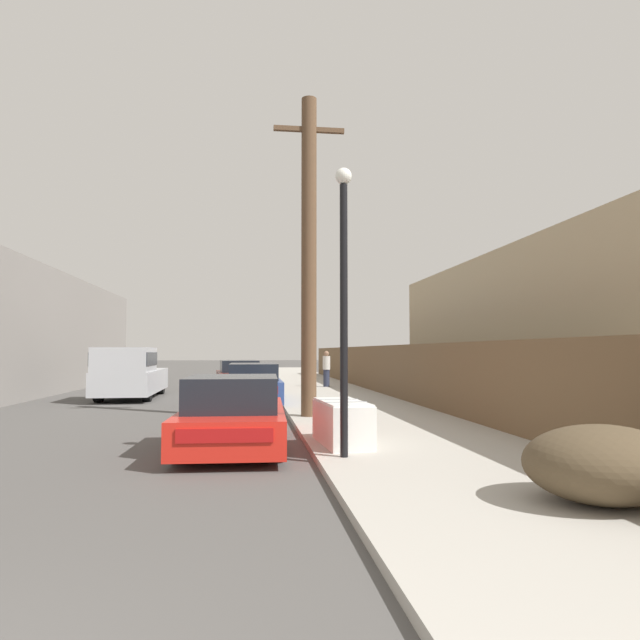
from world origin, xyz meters
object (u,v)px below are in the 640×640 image
object	(u,v)px
street_lamp	(344,286)
pedestrian	(326,368)
discarded_fridge	(342,423)
parked_sports_car_red	(234,415)
car_parked_far	(239,376)
utility_pole	(309,252)
pickup_truck	(130,373)
brush_pile	(603,464)
car_parked_mid	(253,385)

from	to	relation	value
street_lamp	pedestrian	distance (m)	17.32
discarded_fridge	street_lamp	size ratio (longest dim) A/B	0.41
street_lamp	pedestrian	bearing A→B (deg)	83.09
discarded_fridge	parked_sports_car_red	world-z (taller)	parked_sports_car_red
car_parked_far	utility_pole	world-z (taller)	utility_pole
pickup_truck	pedestrian	distance (m)	8.93
car_parked_far	pedestrian	distance (m)	3.99
car_parked_far	pickup_truck	bearing A→B (deg)	-133.77
discarded_fridge	car_parked_far	size ratio (longest dim) A/B	0.39
parked_sports_car_red	pedestrian	distance (m)	15.88
utility_pole	street_lamp	world-z (taller)	utility_pole
pedestrian	car_parked_far	bearing A→B (deg)	175.06
pickup_truck	pedestrian	size ratio (longest dim) A/B	3.52
brush_pile	pedestrian	distance (m)	20.05
car_parked_far	brush_pile	bearing A→B (deg)	-83.28
street_lamp	brush_pile	world-z (taller)	street_lamp
utility_pole	discarded_fridge	bearing A→B (deg)	-88.32
discarded_fridge	pedestrian	bearing A→B (deg)	78.95
brush_pile	pedestrian	world-z (taller)	pedestrian
utility_pole	brush_pile	bearing A→B (deg)	-75.08
discarded_fridge	car_parked_mid	distance (m)	9.19
utility_pole	pedestrian	bearing A→B (deg)	80.07
pedestrian	utility_pole	bearing A→B (deg)	-99.93
car_parked_mid	utility_pole	world-z (taller)	utility_pole
car_parked_mid	pedestrian	size ratio (longest dim) A/B	2.85
car_parked_mid	brush_pile	size ratio (longest dim) A/B	2.76
parked_sports_car_red	brush_pile	world-z (taller)	parked_sports_car_red
car_parked_far	street_lamp	size ratio (longest dim) A/B	1.04
car_parked_mid	utility_pole	bearing A→B (deg)	-74.69
car_parked_mid	utility_pole	size ratio (longest dim) A/B	0.57
pickup_truck	brush_pile	xyz separation A→B (m)	(7.99, -15.66, -0.40)
car_parked_mid	utility_pole	xyz separation A→B (m)	(1.33, -4.77, 3.58)
parked_sports_car_red	car_parked_mid	distance (m)	8.58
parked_sports_car_red	brush_pile	distance (m)	6.11
car_parked_mid	parked_sports_car_red	bearing A→B (deg)	-93.01
street_lamp	brush_pile	distance (m)	4.32
discarded_fridge	parked_sports_car_red	size ratio (longest dim) A/B	0.41
parked_sports_car_red	street_lamp	size ratio (longest dim) A/B	1.00
discarded_fridge	parked_sports_car_red	bearing A→B (deg)	160.56
car_parked_far	brush_pile	world-z (taller)	car_parked_far
street_lamp	car_parked_mid	bearing A→B (deg)	97.16
utility_pole	street_lamp	size ratio (longest dim) A/B	1.80
utility_pole	pickup_truck	bearing A→B (deg)	128.42
discarded_fridge	brush_pile	bearing A→B (deg)	-67.00
discarded_fridge	car_parked_far	bearing A→B (deg)	92.97
car_parked_far	pickup_truck	distance (m)	6.08
parked_sports_car_red	pedestrian	world-z (taller)	pedestrian
brush_pile	street_lamp	bearing A→B (deg)	127.85
car_parked_far	street_lamp	bearing A→B (deg)	-88.67
car_parked_far	pickup_truck	size ratio (longest dim) A/B	0.82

